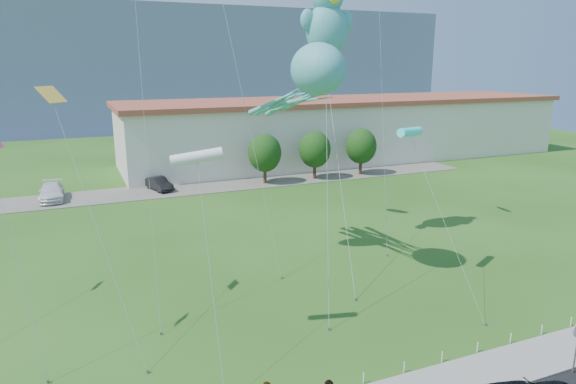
{
  "coord_description": "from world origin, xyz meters",
  "views": [
    {
      "loc": [
        -9.12,
        -17.09,
        12.77
      ],
      "look_at": [
        1.61,
        8.0,
        5.91
      ],
      "focal_mm": 32.0,
      "sensor_mm": 36.0,
      "label": 1
    }
  ],
  "objects_px": {
    "octopus_kite": "(307,84)",
    "teddy_bear_kite": "(327,24)",
    "warehouse": "(349,128)",
    "parked_car_black": "(159,184)",
    "parked_car_white": "(52,192)"
  },
  "relations": [
    {
      "from": "parked_car_black",
      "to": "octopus_kite",
      "type": "height_order",
      "value": "octopus_kite"
    },
    {
      "from": "parked_car_black",
      "to": "teddy_bear_kite",
      "type": "relative_size",
      "value": 0.22
    },
    {
      "from": "octopus_kite",
      "to": "teddy_bear_kite",
      "type": "xyz_separation_m",
      "value": [
        3.68,
        4.73,
        3.64
      ]
    },
    {
      "from": "warehouse",
      "to": "teddy_bear_kite",
      "type": "distance_m",
      "value": 36.7
    },
    {
      "from": "warehouse",
      "to": "teddy_bear_kite",
      "type": "height_order",
      "value": "teddy_bear_kite"
    },
    {
      "from": "parked_car_white",
      "to": "octopus_kite",
      "type": "distance_m",
      "value": 31.57
    },
    {
      "from": "warehouse",
      "to": "parked_car_white",
      "type": "bearing_deg",
      "value": -167.17
    },
    {
      "from": "warehouse",
      "to": "octopus_kite",
      "type": "distance_m",
      "value": 41.61
    },
    {
      "from": "teddy_bear_kite",
      "to": "octopus_kite",
      "type": "bearing_deg",
      "value": -127.92
    },
    {
      "from": "warehouse",
      "to": "octopus_kite",
      "type": "xyz_separation_m",
      "value": [
        -22.47,
        -34.2,
        7.53
      ]
    },
    {
      "from": "parked_car_white",
      "to": "parked_car_black",
      "type": "distance_m",
      "value": 10.1
    },
    {
      "from": "warehouse",
      "to": "parked_car_black",
      "type": "bearing_deg",
      "value": -162.5
    },
    {
      "from": "parked_car_white",
      "to": "octopus_kite",
      "type": "relative_size",
      "value": 0.38
    },
    {
      "from": "warehouse",
      "to": "parked_car_black",
      "type": "relative_size",
      "value": 15.06
    },
    {
      "from": "warehouse",
      "to": "parked_car_black",
      "type": "distance_m",
      "value": 28.66
    }
  ]
}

